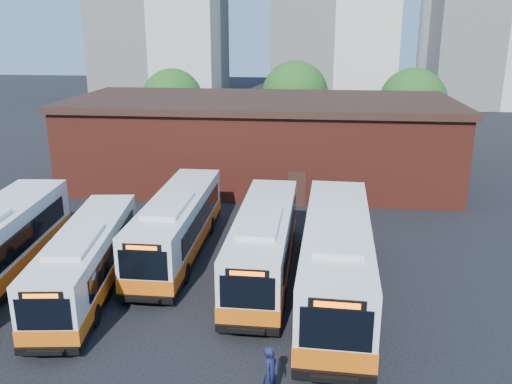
# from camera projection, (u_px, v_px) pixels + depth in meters

# --- Properties ---
(ground) EXTENTS (220.00, 220.00, 0.00)m
(ground) POSITION_uv_depth(u_px,v_px,m) (215.00, 306.00, 23.34)
(ground) COLOR black
(bus_west) EXTENTS (3.71, 11.44, 3.07)m
(bus_west) POSITION_uv_depth(u_px,v_px,m) (87.00, 262.00, 24.28)
(bus_west) COLOR silver
(bus_west) RESTS_ON ground
(bus_midwest) EXTENTS (2.58, 12.17, 3.31)m
(bus_midwest) POSITION_uv_depth(u_px,v_px,m) (177.00, 227.00, 28.25)
(bus_midwest) COLOR silver
(bus_midwest) RESTS_ON ground
(bus_mideast) EXTENTS (2.68, 12.18, 3.30)m
(bus_mideast) POSITION_uv_depth(u_px,v_px,m) (264.00, 245.00, 25.91)
(bus_mideast) COLOR silver
(bus_mideast) RESTS_ON ground
(bus_east) EXTENTS (3.31, 13.71, 3.71)m
(bus_east) POSITION_uv_depth(u_px,v_px,m) (336.00, 262.00, 23.67)
(bus_east) COLOR silver
(bus_east) RESTS_ON ground
(transit_worker) EXTENTS (0.66, 0.82, 1.94)m
(transit_worker) POSITION_uv_depth(u_px,v_px,m) (271.00, 374.00, 17.17)
(transit_worker) COLOR #131838
(transit_worker) RESTS_ON ground
(depot_building) EXTENTS (28.60, 12.60, 6.40)m
(depot_building) POSITION_uv_depth(u_px,v_px,m) (261.00, 139.00, 41.40)
(depot_building) COLOR maroon
(depot_building) RESTS_ON ground
(tree_west) EXTENTS (6.00, 6.00, 7.65)m
(tree_west) POSITION_uv_depth(u_px,v_px,m) (172.00, 99.00, 53.43)
(tree_west) COLOR #382314
(tree_west) RESTS_ON ground
(tree_mid) EXTENTS (6.56, 6.56, 8.36)m
(tree_mid) POSITION_uv_depth(u_px,v_px,m) (295.00, 94.00, 53.96)
(tree_mid) COLOR #382314
(tree_mid) RESTS_ON ground
(tree_east) EXTENTS (6.24, 6.24, 7.96)m
(tree_east) POSITION_uv_depth(u_px,v_px,m) (413.00, 102.00, 50.04)
(tree_east) COLOR #382314
(tree_east) RESTS_ON ground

